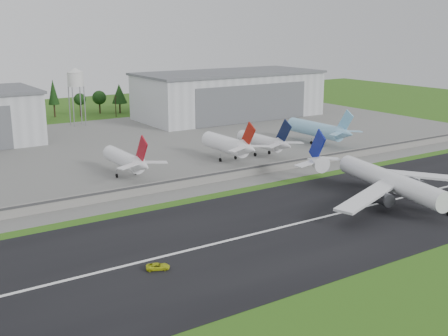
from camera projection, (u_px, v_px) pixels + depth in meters
ground at (346, 230)px, 141.36m from camera, size 600.00×600.00×0.00m
runway at (318, 218)px, 149.45m from camera, size 320.00×60.00×0.10m
runway_centerline at (319, 218)px, 149.44m from camera, size 220.00×1.00×0.02m
apron at (141, 146)px, 238.54m from camera, size 320.00×150.00×0.10m
blast_fence at (226, 175)px, 185.45m from camera, size 240.00×0.61×3.50m
hangar_east at (229, 94)px, 311.70m from camera, size 102.00×47.00×25.20m
water_tower at (75, 77)px, 282.46m from camera, size 8.40×8.40×29.40m
utility_poles at (78, 120)px, 303.34m from camera, size 230.00×3.00×12.00m
treeline at (69, 117)px, 315.49m from camera, size 320.00×16.00×22.00m
main_airliner at (391, 186)px, 162.55m from camera, size 56.07×58.91×18.17m
ground_vehicle at (158, 266)px, 117.93m from camera, size 5.51×4.09×1.39m
parked_jet_red_a at (128, 160)px, 188.40m from camera, size 7.36×31.29×16.49m
parked_jet_red_b at (230, 145)px, 210.47m from camera, size 7.36×31.29×16.92m
parked_jet_navy at (265, 141)px, 219.20m from camera, size 7.36×31.29×16.37m
parked_jet_skyblue at (320, 130)px, 241.19m from camera, size 7.36×37.29×16.95m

